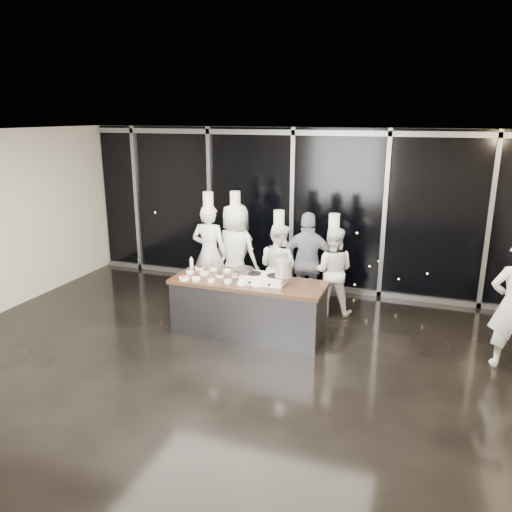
% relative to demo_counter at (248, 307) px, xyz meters
% --- Properties ---
extents(ground, '(9.00, 9.00, 0.00)m').
position_rel_demo_counter_xyz_m(ground, '(0.00, -0.90, -0.45)').
color(ground, black).
rests_on(ground, ground).
extents(room_shell, '(9.02, 7.02, 3.21)m').
position_rel_demo_counter_xyz_m(room_shell, '(0.18, -0.90, 1.79)').
color(room_shell, beige).
rests_on(room_shell, ground).
extents(window_wall, '(8.90, 0.11, 3.20)m').
position_rel_demo_counter_xyz_m(window_wall, '(0.00, 2.53, 1.14)').
color(window_wall, black).
rests_on(window_wall, ground).
extents(demo_counter, '(2.46, 0.86, 0.90)m').
position_rel_demo_counter_xyz_m(demo_counter, '(0.00, 0.00, 0.00)').
color(demo_counter, '#3A3B40').
rests_on(demo_counter, ground).
extents(stove, '(0.68, 0.44, 0.14)m').
position_rel_demo_counter_xyz_m(stove, '(0.26, 0.01, 0.51)').
color(stove, silver).
rests_on(stove, demo_counter).
extents(frying_pan, '(0.54, 0.31, 0.05)m').
position_rel_demo_counter_xyz_m(frying_pan, '(-0.09, 0.03, 0.61)').
color(frying_pan, slate).
rests_on(frying_pan, stove).
extents(stock_pot, '(0.26, 0.26, 0.26)m').
position_rel_demo_counter_xyz_m(stock_pot, '(0.58, -0.00, 0.72)').
color(stock_pot, silver).
rests_on(stock_pot, stove).
extents(prep_bowls, '(1.39, 0.74, 0.05)m').
position_rel_demo_counter_xyz_m(prep_bowls, '(-0.51, -0.01, 0.47)').
color(prep_bowls, white).
rests_on(prep_bowls, demo_counter).
extents(squeeze_bottle, '(0.06, 0.06, 0.22)m').
position_rel_demo_counter_xyz_m(squeeze_bottle, '(-1.14, 0.29, 0.55)').
color(squeeze_bottle, silver).
rests_on(squeeze_bottle, demo_counter).
extents(chef_far_left, '(0.69, 0.46, 2.08)m').
position_rel_demo_counter_xyz_m(chef_far_left, '(-1.24, 1.22, 0.49)').
color(chef_far_left, white).
rests_on(chef_far_left, ground).
extents(chef_left, '(1.02, 0.79, 2.09)m').
position_rel_demo_counter_xyz_m(chef_left, '(-0.78, 1.40, 0.48)').
color(chef_left, white).
rests_on(chef_left, ground).
extents(chef_center, '(0.95, 0.86, 1.82)m').
position_rel_demo_counter_xyz_m(chef_center, '(0.13, 1.20, 0.36)').
color(chef_center, white).
rests_on(chef_center, ground).
extents(guest, '(1.12, 0.62, 1.82)m').
position_rel_demo_counter_xyz_m(guest, '(0.66, 1.24, 0.46)').
color(guest, '#15213C').
rests_on(guest, ground).
extents(chef_right, '(0.82, 0.67, 1.81)m').
position_rel_demo_counter_xyz_m(chef_right, '(1.08, 1.32, 0.35)').
color(chef_right, white).
rests_on(chef_right, ground).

